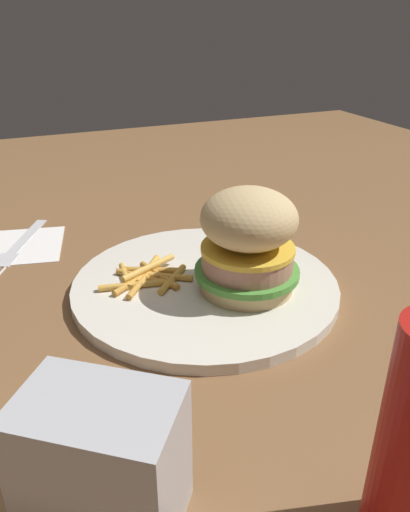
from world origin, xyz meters
name	(u,v)px	position (x,y,z in m)	size (l,w,h in m)	color
ground_plane	(183,283)	(0.00, 0.00, 0.00)	(1.60, 1.60, 0.00)	brown
plate	(205,286)	(0.03, 0.02, 0.01)	(0.29, 0.29, 0.01)	silver
sandwich	(248,241)	(0.05, 0.05, 0.07)	(0.11, 0.11, 0.11)	tan
fries_pile	(148,276)	(0.00, -0.04, 0.02)	(0.08, 0.10, 0.01)	gold
napkin	(18,246)	(-0.17, -0.16, 0.00)	(0.11, 0.11, 0.00)	white
fork	(17,244)	(-0.17, -0.16, 0.00)	(0.16, 0.09, 0.00)	silver
napkin_dispenser	(102,463)	(0.25, -0.14, 0.05)	(0.09, 0.06, 0.09)	#B7BABF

